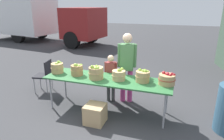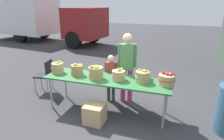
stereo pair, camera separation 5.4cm
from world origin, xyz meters
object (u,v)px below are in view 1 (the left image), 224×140
market_table (107,80)px  produce_crate (95,114)px  apple_basket_green_3 (119,75)px  folding_chair (45,73)px  apple_basket_green_2 (96,73)px  apple_basket_green_4 (143,76)px  box_truck (34,17)px  apple_basket_green_0 (57,67)px  child_customer (111,75)px  vendor_adult (127,63)px  apple_basket_red_0 (167,79)px  apple_basket_green_1 (77,70)px

market_table → produce_crate: (-0.07, -0.53, -0.52)m
apple_basket_green_3 → folding_chair: apple_basket_green_3 is taller
market_table → apple_basket_green_2: (-0.23, -0.07, 0.17)m
apple_basket_green_4 → box_truck: box_truck is taller
box_truck → apple_basket_green_2: bearing=-37.6°
box_truck → apple_basket_green_0: bearing=-41.6°
apple_basket_green_2 → child_customer: bearing=75.8°
apple_basket_green_0 → apple_basket_green_3: 1.46m
market_table → box_truck: size_ratio=0.34×
apple_basket_green_4 → apple_basket_green_3: bearing=-172.9°
apple_basket_green_3 → vendor_adult: size_ratio=0.18×
folding_chair → produce_crate: folding_chair is taller
market_table → box_truck: 10.03m
apple_basket_red_0 → produce_crate: 1.57m
apple_basket_green_1 → vendor_adult: vendor_adult is taller
apple_basket_green_1 → apple_basket_green_2: 0.49m
apple_basket_green_3 → apple_basket_red_0: bearing=3.9°
produce_crate → apple_basket_red_0: bearing=25.6°
market_table → vendor_adult: size_ratio=1.64×
folding_chair → vendor_adult: bearing=81.8°
apple_basket_green_1 → apple_basket_red_0: bearing=2.3°
folding_chair → child_customer: bearing=79.1°
apple_basket_green_1 → folding_chair: (-1.20, 0.44, -0.37)m
apple_basket_green_2 → folding_chair: apple_basket_green_2 is taller
box_truck → produce_crate: bearing=-38.8°
child_customer → vendor_adult: bearing=-170.2°
market_table → apple_basket_red_0: apple_basket_red_0 is taller
market_table → apple_basket_red_0: size_ratio=8.01×
apple_basket_green_1 → apple_basket_green_3: 0.96m
produce_crate → apple_basket_green_4: bearing=37.3°
market_table → apple_basket_green_3: bearing=3.0°
apple_basket_green_2 → apple_basket_green_4: bearing=8.6°
child_customer → folding_chair: size_ratio=1.33×
produce_crate → vendor_adult: bearing=73.4°
apple_basket_green_4 → produce_crate: bearing=-142.7°
market_table → apple_basket_red_0: bearing=3.7°
market_table → folding_chair: size_ratio=3.14×
apple_basket_green_3 → market_table: bearing=-177.0°
apple_basket_green_1 → apple_basket_green_4: 1.45m
apple_basket_green_0 → child_customer: (1.13, 0.47, -0.20)m
apple_basket_red_0 → produce_crate: apple_basket_red_0 is taller
market_table → apple_basket_green_0: size_ratio=9.24×
folding_chair → produce_crate: bearing=50.3°
apple_basket_green_0 → box_truck: (-6.06, 6.86, 0.61)m
apple_basket_green_2 → child_customer: size_ratio=0.29×
apple_basket_red_0 → apple_basket_green_2: bearing=-174.0°
apple_basket_red_0 → market_table: bearing=-176.3°
apple_basket_green_2 → vendor_adult: size_ratio=0.20×
child_customer → produce_crate: (0.02, -1.01, -0.48)m
apple_basket_green_0 → apple_basket_red_0: (2.42, 0.07, -0.01)m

